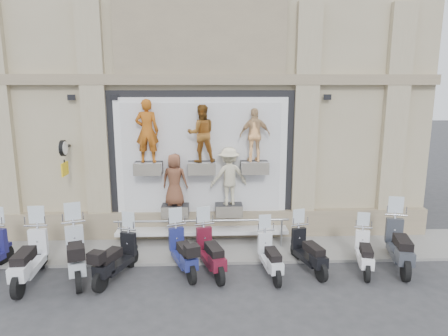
{
  "coord_description": "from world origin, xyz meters",
  "views": [
    {
      "loc": [
        0.18,
        -8.86,
        4.68
      ],
      "look_at": [
        0.62,
        1.9,
        2.45
      ],
      "focal_mm": 32.0,
      "sensor_mm": 36.0,
      "label": 1
    }
  ],
  "objects_px": {
    "guard_rail": "(202,235)",
    "scooter_c": "(75,244)",
    "scooter_j": "(400,236)",
    "scooter_i": "(365,245)",
    "scooter_g": "(270,249)",
    "scooter_f": "(211,244)",
    "scooter_e": "(183,244)",
    "scooter_h": "(309,243)",
    "scooter_b": "(28,249)",
    "clock_sign_bracket": "(64,153)",
    "scooter_d": "(116,249)"
  },
  "relations": [
    {
      "from": "guard_rail",
      "to": "scooter_i",
      "type": "relative_size",
      "value": 2.97
    },
    {
      "from": "scooter_h",
      "to": "scooter_i",
      "type": "relative_size",
      "value": 1.06
    },
    {
      "from": "guard_rail",
      "to": "scooter_j",
      "type": "distance_m",
      "value": 5.32
    },
    {
      "from": "scooter_c",
      "to": "scooter_d",
      "type": "relative_size",
      "value": 1.14
    },
    {
      "from": "clock_sign_bracket",
      "to": "scooter_j",
      "type": "xyz_separation_m",
      "value": [
        9.04,
        -1.77,
        -1.94
      ]
    },
    {
      "from": "scooter_d",
      "to": "scooter_e",
      "type": "bearing_deg",
      "value": 30.8
    },
    {
      "from": "guard_rail",
      "to": "scooter_c",
      "type": "height_order",
      "value": "scooter_c"
    },
    {
      "from": "scooter_b",
      "to": "scooter_e",
      "type": "relative_size",
      "value": 1.12
    },
    {
      "from": "scooter_h",
      "to": "scooter_j",
      "type": "relative_size",
      "value": 0.85
    },
    {
      "from": "scooter_e",
      "to": "scooter_c",
      "type": "bearing_deg",
      "value": 164.01
    },
    {
      "from": "scooter_d",
      "to": "scooter_e",
      "type": "distance_m",
      "value": 1.63
    },
    {
      "from": "scooter_e",
      "to": "scooter_i",
      "type": "relative_size",
      "value": 1.11
    },
    {
      "from": "scooter_f",
      "to": "scooter_h",
      "type": "relative_size",
      "value": 1.07
    },
    {
      "from": "guard_rail",
      "to": "clock_sign_bracket",
      "type": "distance_m",
      "value": 4.57
    },
    {
      "from": "scooter_h",
      "to": "scooter_c",
      "type": "bearing_deg",
      "value": 166.95
    },
    {
      "from": "scooter_e",
      "to": "scooter_i",
      "type": "bearing_deg",
      "value": -21.55
    },
    {
      "from": "scooter_d",
      "to": "scooter_f",
      "type": "distance_m",
      "value": 2.32
    },
    {
      "from": "guard_rail",
      "to": "scooter_j",
      "type": "height_order",
      "value": "scooter_j"
    },
    {
      "from": "clock_sign_bracket",
      "to": "scooter_d",
      "type": "bearing_deg",
      "value": -49.2
    },
    {
      "from": "scooter_i",
      "to": "scooter_c",
      "type": "bearing_deg",
      "value": -165.27
    },
    {
      "from": "scooter_d",
      "to": "scooter_e",
      "type": "relative_size",
      "value": 1.0
    },
    {
      "from": "scooter_g",
      "to": "scooter_j",
      "type": "bearing_deg",
      "value": -1.77
    },
    {
      "from": "scooter_c",
      "to": "scooter_g",
      "type": "xyz_separation_m",
      "value": [
        4.8,
        -0.06,
        -0.17
      ]
    },
    {
      "from": "clock_sign_bracket",
      "to": "scooter_d",
      "type": "distance_m",
      "value": 3.45
    },
    {
      "from": "scooter_c",
      "to": "scooter_g",
      "type": "height_order",
      "value": "scooter_c"
    },
    {
      "from": "scooter_g",
      "to": "scooter_f",
      "type": "bearing_deg",
      "value": 166.1
    },
    {
      "from": "scooter_d",
      "to": "scooter_i",
      "type": "relative_size",
      "value": 1.11
    },
    {
      "from": "scooter_d",
      "to": "scooter_i",
      "type": "distance_m",
      "value": 6.26
    },
    {
      "from": "scooter_d",
      "to": "scooter_i",
      "type": "xyz_separation_m",
      "value": [
        6.25,
        0.19,
        -0.07
      ]
    },
    {
      "from": "scooter_f",
      "to": "scooter_g",
      "type": "bearing_deg",
      "value": -24.16
    },
    {
      "from": "scooter_e",
      "to": "scooter_h",
      "type": "distance_m",
      "value": 3.22
    },
    {
      "from": "scooter_d",
      "to": "scooter_g",
      "type": "distance_m",
      "value": 3.8
    },
    {
      "from": "scooter_e",
      "to": "scooter_f",
      "type": "bearing_deg",
      "value": -25.73
    },
    {
      "from": "guard_rail",
      "to": "scooter_j",
      "type": "bearing_deg",
      "value": -14.25
    },
    {
      "from": "scooter_c",
      "to": "scooter_d",
      "type": "height_order",
      "value": "scooter_c"
    },
    {
      "from": "scooter_e",
      "to": "scooter_i",
      "type": "height_order",
      "value": "scooter_e"
    },
    {
      "from": "scooter_j",
      "to": "scooter_c",
      "type": "bearing_deg",
      "value": -165.4
    },
    {
      "from": "scooter_d",
      "to": "scooter_b",
      "type": "bearing_deg",
      "value": -156.94
    },
    {
      "from": "scooter_g",
      "to": "clock_sign_bracket",
      "type": "bearing_deg",
      "value": 153.06
    },
    {
      "from": "scooter_c",
      "to": "scooter_j",
      "type": "height_order",
      "value": "scooter_c"
    },
    {
      "from": "scooter_h",
      "to": "scooter_g",
      "type": "bearing_deg",
      "value": 178.09
    },
    {
      "from": "scooter_i",
      "to": "scooter_j",
      "type": "bearing_deg",
      "value": 22.68
    },
    {
      "from": "scooter_h",
      "to": "scooter_d",
      "type": "bearing_deg",
      "value": 168.48
    },
    {
      "from": "scooter_g",
      "to": "scooter_i",
      "type": "bearing_deg",
      "value": -3.24
    },
    {
      "from": "scooter_f",
      "to": "scooter_j",
      "type": "xyz_separation_m",
      "value": [
        4.91,
        0.11,
        0.08
      ]
    },
    {
      "from": "scooter_e",
      "to": "scooter_h",
      "type": "bearing_deg",
      "value": -20.63
    },
    {
      "from": "guard_rail",
      "to": "scooter_b",
      "type": "height_order",
      "value": "scooter_b"
    },
    {
      "from": "scooter_i",
      "to": "scooter_j",
      "type": "distance_m",
      "value": 0.99
    },
    {
      "from": "scooter_b",
      "to": "scooter_i",
      "type": "height_order",
      "value": "scooter_b"
    },
    {
      "from": "scooter_j",
      "to": "scooter_i",
      "type": "bearing_deg",
      "value": -158.39
    }
  ]
}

